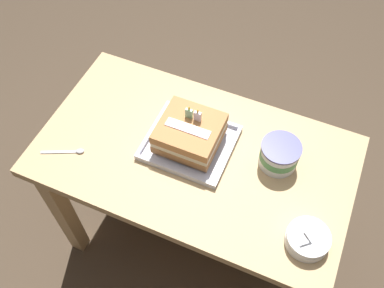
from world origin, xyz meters
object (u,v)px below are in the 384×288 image
(ice_cream_tub, at_px, (279,155))
(serving_spoon_near_tray, at_px, (71,151))
(birthday_cake, at_px, (190,133))
(foil_tray, at_px, (190,143))
(bowl_stack, at_px, (308,239))

(ice_cream_tub, xyz_separation_m, serving_spoon_near_tray, (-0.65, -0.24, -0.04))
(birthday_cake, xyz_separation_m, ice_cream_tub, (0.30, 0.05, -0.02))
(foil_tray, bearing_deg, ice_cream_tub, 9.41)
(foil_tray, xyz_separation_m, bowl_stack, (0.46, -0.19, 0.02))
(birthday_cake, distance_m, bowl_stack, 0.50)
(bowl_stack, bearing_deg, birthday_cake, 157.95)
(foil_tray, relative_size, birthday_cake, 1.45)
(bowl_stack, relative_size, ice_cream_tub, 1.00)
(bowl_stack, height_order, serving_spoon_near_tray, bowl_stack)
(ice_cream_tub, distance_m, serving_spoon_near_tray, 0.69)
(foil_tray, distance_m, birthday_cake, 0.06)
(bowl_stack, bearing_deg, foil_tray, 157.96)
(foil_tray, distance_m, bowl_stack, 0.49)
(foil_tray, bearing_deg, bowl_stack, -22.04)
(birthday_cake, bearing_deg, ice_cream_tub, 9.39)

